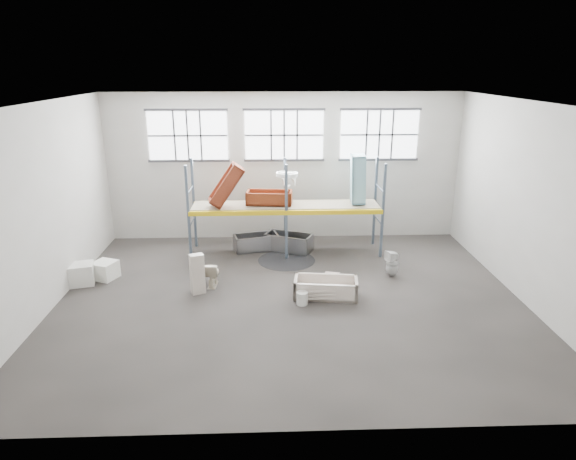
{
  "coord_description": "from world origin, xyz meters",
  "views": [
    {
      "loc": [
        -0.5,
        -11.87,
        5.83
      ],
      "look_at": [
        0.0,
        1.5,
        1.4
      ],
      "focal_mm": 31.18,
      "sensor_mm": 36.0,
      "label": 1
    }
  ],
  "objects_px": {
    "toilet_beige": "(212,274)",
    "carton_near": "(81,274)",
    "steel_tub_right": "(289,242)",
    "rust_tub_flat": "(269,197)",
    "steel_tub_left": "(256,242)",
    "bucket": "(302,298)",
    "bathtub_beige": "(326,288)",
    "toilet_white": "(392,263)",
    "cistern_tall": "(197,274)",
    "blue_tub_upright": "(358,179)"
  },
  "relations": [
    {
      "from": "steel_tub_right",
      "to": "carton_near",
      "type": "relative_size",
      "value": 2.18
    },
    {
      "from": "cistern_tall",
      "to": "steel_tub_left",
      "type": "xyz_separation_m",
      "value": [
        1.48,
        3.27,
        -0.29
      ]
    },
    {
      "from": "toilet_white",
      "to": "blue_tub_upright",
      "type": "height_order",
      "value": "blue_tub_upright"
    },
    {
      "from": "steel_tub_right",
      "to": "carton_near",
      "type": "height_order",
      "value": "carton_near"
    },
    {
      "from": "cistern_tall",
      "to": "bucket",
      "type": "bearing_deg",
      "value": -39.84
    },
    {
      "from": "toilet_beige",
      "to": "toilet_white",
      "type": "xyz_separation_m",
      "value": [
        5.13,
        0.46,
        0.04
      ]
    },
    {
      "from": "steel_tub_left",
      "to": "steel_tub_right",
      "type": "distance_m",
      "value": 1.07
    },
    {
      "from": "steel_tub_left",
      "to": "rust_tub_flat",
      "type": "height_order",
      "value": "rust_tub_flat"
    },
    {
      "from": "cistern_tall",
      "to": "carton_near",
      "type": "xyz_separation_m",
      "value": [
        -3.34,
        0.7,
        -0.26
      ]
    },
    {
      "from": "carton_near",
      "to": "rust_tub_flat",
      "type": "bearing_deg",
      "value": 24.51
    },
    {
      "from": "blue_tub_upright",
      "to": "bucket",
      "type": "xyz_separation_m",
      "value": [
        -2.0,
        -3.9,
        -2.23
      ]
    },
    {
      "from": "blue_tub_upright",
      "to": "toilet_beige",
      "type": "bearing_deg",
      "value": -149.06
    },
    {
      "from": "toilet_beige",
      "to": "bucket",
      "type": "xyz_separation_m",
      "value": [
        2.42,
        -1.25,
        -0.18
      ]
    },
    {
      "from": "toilet_beige",
      "to": "steel_tub_right",
      "type": "bearing_deg",
      "value": -125.35
    },
    {
      "from": "toilet_beige",
      "to": "carton_near",
      "type": "xyz_separation_m",
      "value": [
        -3.67,
        0.23,
        -0.05
      ]
    },
    {
      "from": "toilet_beige",
      "to": "steel_tub_right",
      "type": "relative_size",
      "value": 0.46
    },
    {
      "from": "toilet_white",
      "to": "toilet_beige",
      "type": "bearing_deg",
      "value": -105.12
    },
    {
      "from": "toilet_white",
      "to": "carton_near",
      "type": "height_order",
      "value": "toilet_white"
    },
    {
      "from": "steel_tub_right",
      "to": "bucket",
      "type": "xyz_separation_m",
      "value": [
        0.19,
        -3.97,
        -0.11
      ]
    },
    {
      "from": "bathtub_beige",
      "to": "steel_tub_right",
      "type": "bearing_deg",
      "value": 110.86
    },
    {
      "from": "toilet_beige",
      "to": "bucket",
      "type": "bearing_deg",
      "value": 156.52
    },
    {
      "from": "toilet_beige",
      "to": "blue_tub_upright",
      "type": "relative_size",
      "value": 0.46
    },
    {
      "from": "toilet_beige",
      "to": "carton_near",
      "type": "distance_m",
      "value": 3.68
    },
    {
      "from": "steel_tub_left",
      "to": "carton_near",
      "type": "bearing_deg",
      "value": -151.96
    },
    {
      "from": "cistern_tall",
      "to": "steel_tub_right",
      "type": "bearing_deg",
      "value": 27.34
    },
    {
      "from": "steel_tub_right",
      "to": "toilet_beige",
      "type": "bearing_deg",
      "value": -129.32
    },
    {
      "from": "steel_tub_right",
      "to": "rust_tub_flat",
      "type": "height_order",
      "value": "rust_tub_flat"
    },
    {
      "from": "steel_tub_right",
      "to": "bucket",
      "type": "height_order",
      "value": "steel_tub_right"
    },
    {
      "from": "toilet_white",
      "to": "cistern_tall",
      "type": "bearing_deg",
      "value": -100.5
    },
    {
      "from": "bathtub_beige",
      "to": "rust_tub_flat",
      "type": "distance_m",
      "value": 4.05
    },
    {
      "from": "bucket",
      "to": "cistern_tall",
      "type": "bearing_deg",
      "value": 164.17
    },
    {
      "from": "cistern_tall",
      "to": "blue_tub_upright",
      "type": "relative_size",
      "value": 0.72
    },
    {
      "from": "toilet_beige",
      "to": "rust_tub_flat",
      "type": "relative_size",
      "value": 0.48
    },
    {
      "from": "bathtub_beige",
      "to": "toilet_white",
      "type": "bearing_deg",
      "value": 38.63
    },
    {
      "from": "steel_tub_right",
      "to": "toilet_white",
      "type": "bearing_deg",
      "value": -37.8
    },
    {
      "from": "cistern_tall",
      "to": "bucket",
      "type": "height_order",
      "value": "cistern_tall"
    },
    {
      "from": "rust_tub_flat",
      "to": "toilet_white",
      "type": "bearing_deg",
      "value": -31.65
    },
    {
      "from": "steel_tub_left",
      "to": "bucket",
      "type": "bearing_deg",
      "value": -72.65
    },
    {
      "from": "bathtub_beige",
      "to": "blue_tub_upright",
      "type": "xyz_separation_m",
      "value": [
        1.35,
        3.44,
        2.15
      ]
    },
    {
      "from": "steel_tub_left",
      "to": "blue_tub_upright",
      "type": "height_order",
      "value": "blue_tub_upright"
    },
    {
      "from": "steel_tub_left",
      "to": "bucket",
      "type": "xyz_separation_m",
      "value": [
        1.27,
        -4.05,
        -0.09
      ]
    },
    {
      "from": "bucket",
      "to": "carton_near",
      "type": "relative_size",
      "value": 0.49
    },
    {
      "from": "rust_tub_flat",
      "to": "blue_tub_upright",
      "type": "xyz_separation_m",
      "value": [
        2.81,
        0.02,
        0.57
      ]
    },
    {
      "from": "bathtub_beige",
      "to": "blue_tub_upright",
      "type": "height_order",
      "value": "blue_tub_upright"
    },
    {
      "from": "bathtub_beige",
      "to": "bucket",
      "type": "distance_m",
      "value": 0.8
    },
    {
      "from": "bathtub_beige",
      "to": "steel_tub_left",
      "type": "height_order",
      "value": "steel_tub_left"
    },
    {
      "from": "steel_tub_left",
      "to": "carton_near",
      "type": "height_order",
      "value": "carton_near"
    },
    {
      "from": "toilet_white",
      "to": "carton_near",
      "type": "bearing_deg",
      "value": -108.73
    },
    {
      "from": "toilet_white",
      "to": "blue_tub_upright",
      "type": "bearing_deg",
      "value": 177.74
    },
    {
      "from": "toilet_beige",
      "to": "carton_near",
      "type": "bearing_deg",
      "value": 0.43
    }
  ]
}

